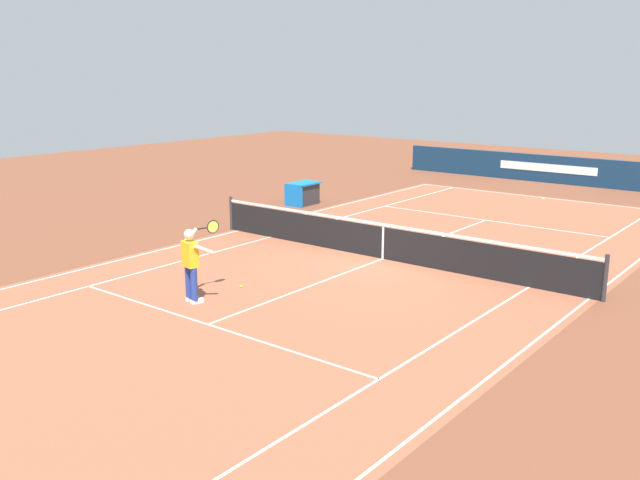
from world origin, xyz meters
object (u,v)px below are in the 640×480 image
tennis_net (383,241)px  tennis_player_near (192,261)px  equipment_cart_tarped (303,193)px  tennis_ball (241,286)px

tennis_net → tennis_player_near: (5.63, -1.30, 0.44)m
tennis_net → equipment_cart_tarped: size_ratio=9.36×
tennis_player_near → tennis_ball: tennis_player_near is taller
tennis_player_near → tennis_net: bearing=167.0°
tennis_ball → equipment_cart_tarped: 10.54m
tennis_ball → equipment_cart_tarped: size_ratio=0.05×
tennis_player_near → tennis_ball: 1.66m
tennis_net → tennis_ball: size_ratio=177.27×
tennis_player_near → tennis_ball: size_ratio=25.71×
equipment_cart_tarped → tennis_net: bearing=54.9°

